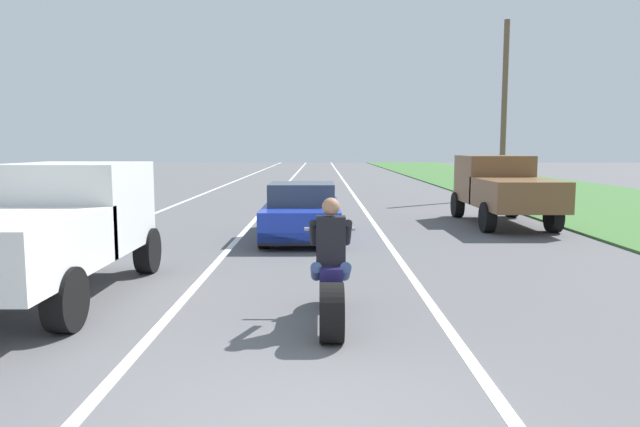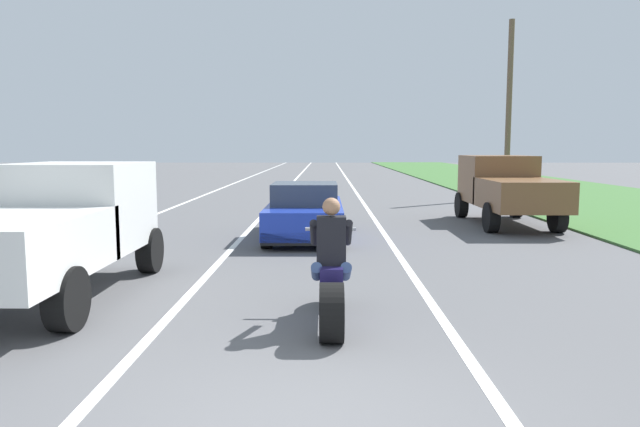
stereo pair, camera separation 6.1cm
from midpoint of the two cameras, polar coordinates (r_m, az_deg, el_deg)
name	(u,v)px [view 2 (the right image)]	position (r m, az deg, el deg)	size (l,w,h in m)	color
lane_stripe_left_solid	(191,200)	(25.02, -12.50, 1.27)	(0.14, 120.00, 0.01)	white
lane_stripe_right_solid	(362,200)	(24.43, 4.19, 1.29)	(0.14, 120.00, 0.01)	white
lane_stripe_centre_dashed	(276,200)	(24.46, -4.26, 1.29)	(0.14, 120.00, 0.01)	white
grass_verge_right	(603,200)	(27.03, 26.14, 1.20)	(10.00, 120.00, 0.06)	#3D6B33
motorcycle_with_rider	(331,280)	(7.26, 1.35, -6.54)	(0.70, 2.21, 1.62)	black
sports_car_blue	(305,212)	(14.32, -1.35, 0.10)	(1.84, 4.30, 1.37)	#1E38B2
pickup_truck_left_lane_white	(55,224)	(9.42, -24.48, -0.93)	(2.02, 4.80, 1.98)	silver
pickup_truck_right_shoulder_brown	(506,186)	(17.59, 17.94, 2.55)	(2.02, 4.80, 1.98)	brown
utility_pole_roadside	(509,110)	(26.45, 18.13, 9.60)	(0.24, 0.24, 7.59)	brown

